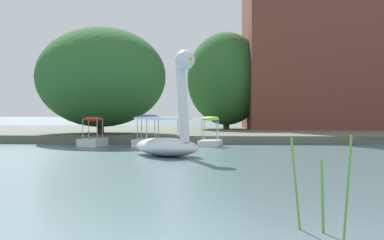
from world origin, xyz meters
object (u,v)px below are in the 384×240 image
swan_boat (169,135)px  pedal_boat_lime (210,137)px  pedal_boat_blue (148,137)px  tree_willow_near_path (101,77)px  pedal_boat_red (93,137)px  tree_willow_overhanging (226,79)px

swan_boat → pedal_boat_lime: bearing=78.0°
pedal_boat_blue → tree_willow_near_path: 6.34m
pedal_boat_blue → tree_willow_near_path: size_ratio=0.19×
pedal_boat_red → tree_willow_overhanging: tree_willow_overhanging is taller
swan_boat → tree_willow_near_path: bearing=115.5°
tree_willow_near_path → pedal_boat_blue: bearing=-53.2°
pedal_boat_lime → tree_willow_near_path: bearing=145.3°
pedal_boat_red → tree_willow_overhanging: 15.54m
pedal_boat_red → pedal_boat_blue: bearing=-1.9°
swan_boat → pedal_boat_red: bearing=125.5°
swan_boat → pedal_boat_lime: swan_boat is taller
swan_boat → pedal_boat_red: size_ratio=2.00×
swan_boat → tree_willow_overhanging: size_ratio=0.51×
pedal_boat_lime → pedal_boat_red: bearing=-179.6°
pedal_boat_lime → pedal_boat_red: pedal_boat_lime is taller
pedal_boat_red → tree_willow_overhanging: (6.30, 13.73, 3.63)m
tree_willow_near_path → tree_willow_overhanging: size_ratio=1.45×
pedal_boat_blue → tree_willow_overhanging: size_ratio=0.28×
pedal_boat_blue → pedal_boat_red: pedal_boat_blue is taller
tree_willow_near_path → tree_willow_overhanging: tree_willow_overhanging is taller
swan_boat → tree_willow_near_path: size_ratio=0.36×
swan_boat → pedal_boat_blue: bearing=105.4°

